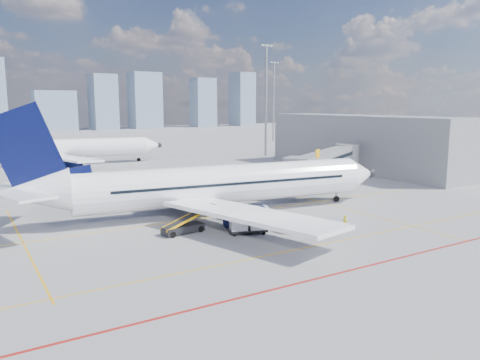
# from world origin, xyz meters

# --- Properties ---
(ground) EXTENTS (420.00, 420.00, 0.00)m
(ground) POSITION_xyz_m (0.00, 0.00, 0.00)
(ground) COLOR gray
(ground) RESTS_ON ground
(apron_markings) EXTENTS (90.00, 35.12, 0.01)m
(apron_markings) POSITION_xyz_m (-0.58, -3.91, 0.01)
(apron_markings) COLOR orange
(apron_markings) RESTS_ON ground
(jet_bridge) EXTENTS (23.55, 15.78, 6.30)m
(jet_bridge) POSITION_xyz_m (23.51, 16.91, 3.74)
(jet_bridge) COLOR gray
(jet_bridge) RESTS_ON ground
(terminal_block) EXTENTS (10.00, 42.00, 10.00)m
(terminal_block) POSITION_xyz_m (39.95, 26.00, 5.00)
(terminal_block) COLOR gray
(terminal_block) RESTS_ON ground
(floodlight_mast_ne) EXTENTS (3.20, 0.61, 25.45)m
(floodlight_mast_ne) POSITION_xyz_m (38.00, 55.00, 13.59)
(floodlight_mast_ne) COLOR gray
(floodlight_mast_ne) RESTS_ON ground
(floodlight_mast_far) EXTENTS (3.20, 0.61, 25.45)m
(floodlight_mast_far) POSITION_xyz_m (65.00, 90.00, 13.59)
(floodlight_mast_far) COLOR gray
(floodlight_mast_far) RESTS_ON ground
(distant_skyline) EXTENTS (246.08, 14.41, 31.02)m
(distant_skyline) POSITION_xyz_m (-3.53, 190.00, 12.90)
(distant_skyline) COLOR slate
(distant_skyline) RESTS_ON ground
(main_aircraft) EXTENTS (43.91, 38.14, 12.86)m
(main_aircraft) POSITION_xyz_m (-0.85, 8.94, 3.21)
(main_aircraft) COLOR white
(main_aircraft) RESTS_ON ground
(second_aircraft) EXTENTS (38.87, 33.76, 11.39)m
(second_aircraft) POSITION_xyz_m (-6.04, 61.77, 3.22)
(second_aircraft) COLOR white
(second_aircraft) RESTS_ON ground
(baggage_tug) EXTENTS (2.28, 1.56, 1.48)m
(baggage_tug) POSITION_xyz_m (2.68, -1.41, 0.71)
(baggage_tug) COLOR white
(baggage_tug) RESTS_ON ground
(cargo_dolly) EXTENTS (3.90, 2.69, 1.96)m
(cargo_dolly) POSITION_xyz_m (-1.43, 0.34, 1.08)
(cargo_dolly) COLOR black
(cargo_dolly) RESTS_ON ground
(belt_loader) EXTENTS (5.94, 2.16, 2.38)m
(belt_loader) POSITION_xyz_m (-6.50, 3.57, 0.62)
(belt_loader) COLOR black
(belt_loader) RESTS_ON ground
(ramp_worker) EXTENTS (0.42, 0.59, 1.56)m
(ramp_worker) POSITION_xyz_m (6.96, -3.82, 0.78)
(ramp_worker) COLOR yellow
(ramp_worker) RESTS_ON ground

